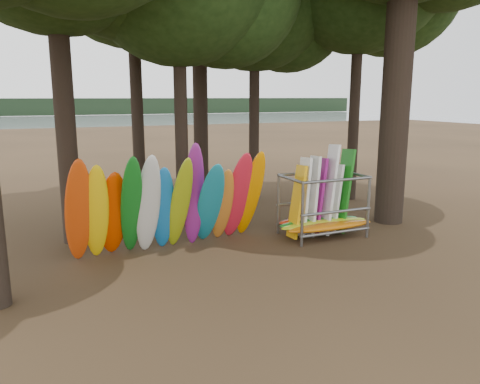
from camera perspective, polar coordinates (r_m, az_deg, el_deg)
name	(u,v)px	position (r m, az deg, el deg)	size (l,w,h in m)	color
ground	(275,246)	(14.08, 4.28, -6.56)	(120.00, 120.00, 0.00)	#47331E
lake	(86,127)	(72.28, -18.21, 7.51)	(160.00, 160.00, 0.00)	gray
far_shore	(66,107)	(122.06, -20.40, 9.73)	(160.00, 4.00, 4.00)	black
kayak_row	(171,205)	(13.33, -8.47, -1.54)	(5.75, 2.01, 3.26)	#DD410C
storage_rack	(322,207)	(15.08, 10.02, -1.84)	(3.11, 1.50, 2.92)	slate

